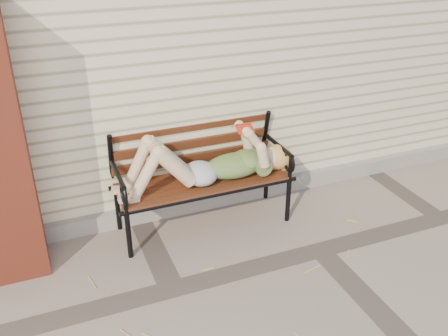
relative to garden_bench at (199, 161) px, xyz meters
name	(u,v)px	position (x,y,z in m)	size (l,w,h in m)	color
ground	(320,250)	(0.74, -0.81, -0.58)	(80.00, 80.00, 0.00)	gray
house_wall	(194,2)	(0.74, 2.19, 0.92)	(8.00, 4.00, 3.00)	beige
foundation_strip	(267,188)	(0.74, 0.16, -0.50)	(8.00, 0.10, 0.15)	gray
garden_bench	(199,161)	(0.00, 0.00, 0.00)	(1.60, 0.64, 1.03)	black
reading_woman	(206,163)	(0.01, -0.13, 0.03)	(1.51, 0.34, 0.47)	#093640
straw_scatter	(264,309)	(0.01, -1.25, -0.57)	(2.27, 1.69, 0.01)	tan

